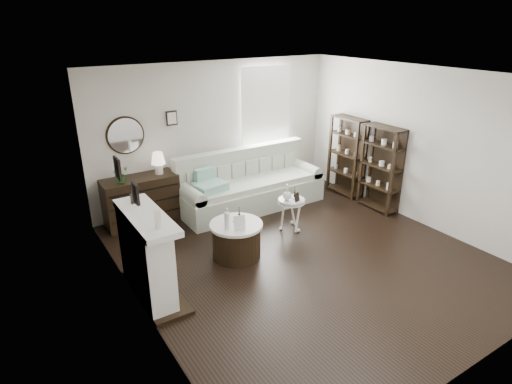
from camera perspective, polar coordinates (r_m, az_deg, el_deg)
room at (r=8.61m, az=-0.82°, el=10.05°), size 5.50×5.50×5.50m
fireplace at (r=5.71m, az=-14.29°, el=-8.62°), size 0.50×1.40×1.84m
shelf_unit_far at (r=8.90m, az=12.01°, el=4.67°), size 0.30×0.80×1.60m
shelf_unit_near at (r=8.31m, az=16.30°, el=3.03°), size 0.30×0.80×1.60m
sofa at (r=8.26m, az=-0.89°, el=0.56°), size 2.80×0.97×1.09m
quilt at (r=7.63m, az=-6.20°, el=0.75°), size 0.62×0.54×0.14m
suitcase at (r=8.72m, az=5.70°, el=0.34°), size 0.56×0.26×0.36m
dresser at (r=7.80m, az=-15.06°, el=-1.06°), size 1.28×0.55×0.85m
table_lamp at (r=7.69m, az=-12.89°, el=3.77°), size 0.27×0.27×0.39m
potted_plant at (r=7.47m, az=-17.66°, el=2.29°), size 0.31×0.29×0.28m
drum_table at (r=6.53m, az=-2.63°, el=-6.38°), size 0.80×0.80×0.56m
pedestal_table at (r=7.28m, az=4.74°, el=-1.30°), size 0.46×0.46×0.56m
eiffel_drum at (r=6.44m, az=-2.25°, el=-3.03°), size 0.12×0.12×0.21m
bottle_drum at (r=6.17m, az=-3.89°, el=-3.59°), size 0.08×0.08×0.33m
card_frame_drum at (r=6.17m, az=-2.20°, el=-4.13°), size 0.17×0.10×0.22m
eiffel_ped at (r=7.30m, az=5.19°, el=-0.08°), size 0.13×0.13×0.18m
flask_ped at (r=7.18m, az=4.17°, el=-0.02°), size 0.15×0.15×0.28m
card_frame_ped at (r=7.16m, az=5.48°, el=-0.68°), size 0.12×0.08×0.15m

